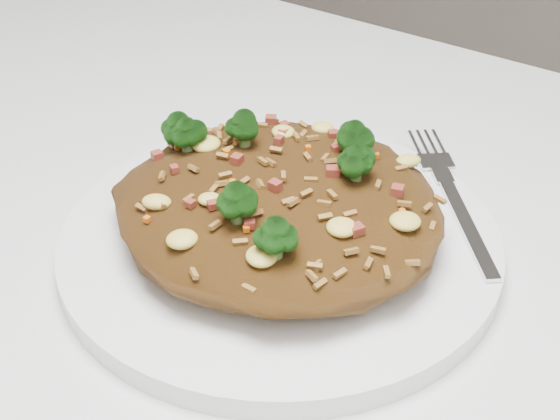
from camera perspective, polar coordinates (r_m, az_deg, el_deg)
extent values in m
cube|color=silver|center=(0.45, -8.18, -7.70)|extent=(1.20, 0.80, 0.04)
cylinder|color=brown|center=(1.18, -14.77, -1.16)|extent=(0.06, 0.06, 0.71)
cylinder|color=white|center=(0.46, 0.00, -2.25)|extent=(0.26, 0.26, 0.01)
ellipsoid|color=brown|center=(0.44, 0.00, 0.39)|extent=(0.19, 0.18, 0.04)
ellipsoid|color=#0C3A07|center=(0.46, -6.86, 5.63)|extent=(0.02, 0.02, 0.02)
ellipsoid|color=#0C3A07|center=(0.46, -2.62, 6.13)|extent=(0.02, 0.02, 0.02)
ellipsoid|color=#0C3A07|center=(0.40, -3.17, 0.68)|extent=(0.02, 0.02, 0.02)
ellipsoid|color=#0C3A07|center=(0.45, 5.46, 5.36)|extent=(0.02, 0.02, 0.02)
ellipsoid|color=#0C3A07|center=(0.43, 5.62, 3.62)|extent=(0.02, 0.02, 0.02)
ellipsoid|color=#0C3A07|center=(0.47, -7.42, 5.92)|extent=(0.02, 0.02, 0.02)
ellipsoid|color=#0C3A07|center=(0.38, -0.30, -1.92)|extent=(0.02, 0.02, 0.02)
cube|color=silver|center=(0.46, 14.06, -2.27)|extent=(0.07, 0.08, 0.00)
cube|color=silver|center=(0.53, 11.05, 4.08)|extent=(0.04, 0.04, 0.00)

